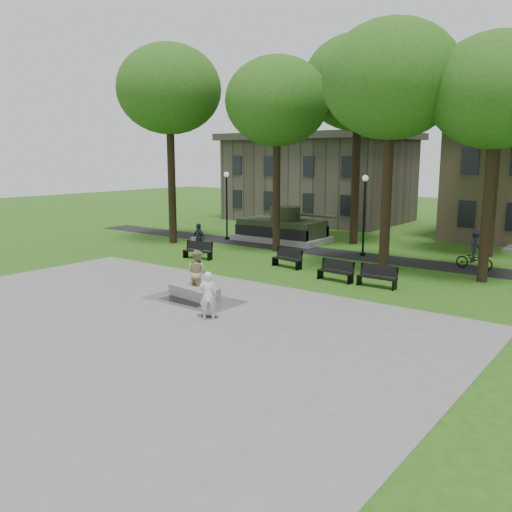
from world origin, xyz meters
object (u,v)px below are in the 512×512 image
(park_bench_0, at_px, (199,250))
(friend_watching, at_px, (197,273))
(concrete_block, at_px, (194,292))
(trash_bin, at_px, (197,245))
(skateboarder, at_px, (208,296))
(cyclist, at_px, (475,253))

(park_bench_0, bearing_deg, friend_watching, -54.92)
(concrete_block, relative_size, trash_bin, 2.29)
(concrete_block, height_order, trash_bin, trash_bin)
(friend_watching, bearing_deg, skateboarder, 140.09)
(skateboarder, distance_m, trash_bin, 13.84)
(park_bench_0, bearing_deg, trash_bin, 127.49)
(trash_bin, bearing_deg, cyclist, 19.18)
(concrete_block, height_order, park_bench_0, park_bench_0)
(concrete_block, bearing_deg, friend_watching, 108.94)
(cyclist, bearing_deg, friend_watching, 152.11)
(concrete_block, bearing_deg, trash_bin, 132.51)
(cyclist, height_order, park_bench_0, cyclist)
(skateboarder, distance_m, friend_watching, 3.51)
(friend_watching, height_order, trash_bin, friend_watching)
(park_bench_0, relative_size, trash_bin, 1.92)
(concrete_block, height_order, cyclist, cyclist)
(trash_bin, bearing_deg, park_bench_0, -44.83)
(skateboarder, relative_size, cyclist, 0.84)
(friend_watching, xyz_separation_m, cyclist, (7.74, 12.69, -0.14))
(skateboarder, distance_m, park_bench_0, 11.90)
(friend_watching, bearing_deg, cyclist, -120.86)
(skateboarder, bearing_deg, park_bench_0, -87.17)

